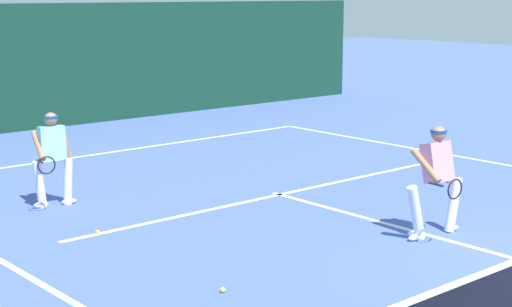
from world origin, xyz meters
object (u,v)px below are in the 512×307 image
(tennis_ball_extra, at_px, (98,232))
(player_far, at_px, (52,155))
(tennis_ball, at_px, (223,290))
(player_near, at_px, (437,176))

(tennis_ball_extra, bearing_deg, player_far, 81.26)
(player_far, bearing_deg, tennis_ball_extra, 91.53)
(player_far, height_order, tennis_ball_extra, player_far)
(player_far, relative_size, tennis_ball, 24.05)
(player_near, relative_size, tennis_ball, 24.85)
(player_far, distance_m, tennis_ball_extra, 2.11)
(tennis_ball_extra, bearing_deg, player_near, -41.72)
(player_near, distance_m, tennis_ball, 3.90)
(player_far, xyz_separation_m, tennis_ball, (-0.38, -4.99, -0.84))
(tennis_ball, bearing_deg, player_far, 85.68)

